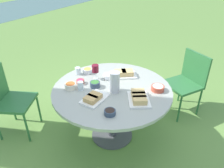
{
  "coord_description": "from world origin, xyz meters",
  "views": [
    {
      "loc": [
        -1.77,
        -1.13,
        2.02
      ],
      "look_at": [
        0.0,
        0.0,
        0.77
      ],
      "focal_mm": 35.0,
      "sensor_mm": 36.0,
      "label": 1
    }
  ],
  "objects_px": {
    "dining_table": "(112,96)",
    "chair_near_left": "(188,79)",
    "chair_near_right": "(8,97)",
    "water_pitcher": "(115,82)",
    "wine_glass": "(95,69)"
  },
  "relations": [
    {
      "from": "water_pitcher",
      "to": "wine_glass",
      "type": "height_order",
      "value": "water_pitcher"
    },
    {
      "from": "dining_table",
      "to": "wine_glass",
      "type": "bearing_deg",
      "value": 73.46
    },
    {
      "from": "chair_near_right",
      "to": "wine_glass",
      "type": "relative_size",
      "value": 4.82
    },
    {
      "from": "water_pitcher",
      "to": "wine_glass",
      "type": "bearing_deg",
      "value": 71.32
    },
    {
      "from": "chair_near_right",
      "to": "wine_glass",
      "type": "height_order",
      "value": "wine_glass"
    },
    {
      "from": "chair_near_right",
      "to": "wine_glass",
      "type": "distance_m",
      "value": 1.13
    },
    {
      "from": "dining_table",
      "to": "chair_near_right",
      "type": "relative_size",
      "value": 1.53
    },
    {
      "from": "dining_table",
      "to": "chair_near_left",
      "type": "xyz_separation_m",
      "value": [
        1.04,
        -0.6,
        -0.09
      ]
    },
    {
      "from": "chair_near_right",
      "to": "wine_glass",
      "type": "xyz_separation_m",
      "value": [
        0.68,
        -0.84,
        0.32
      ]
    },
    {
      "from": "water_pitcher",
      "to": "wine_glass",
      "type": "distance_m",
      "value": 0.36
    },
    {
      "from": "chair_near_right",
      "to": "wine_glass",
      "type": "bearing_deg",
      "value": -50.91
    },
    {
      "from": "chair_near_left",
      "to": "water_pitcher",
      "type": "distance_m",
      "value": 1.23
    },
    {
      "from": "chair_near_left",
      "to": "chair_near_right",
      "type": "distance_m",
      "value": 2.38
    },
    {
      "from": "dining_table",
      "to": "water_pitcher",
      "type": "bearing_deg",
      "value": -119.47
    },
    {
      "from": "wine_glass",
      "to": "chair_near_left",
      "type": "bearing_deg",
      "value": -43.05
    }
  ]
}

